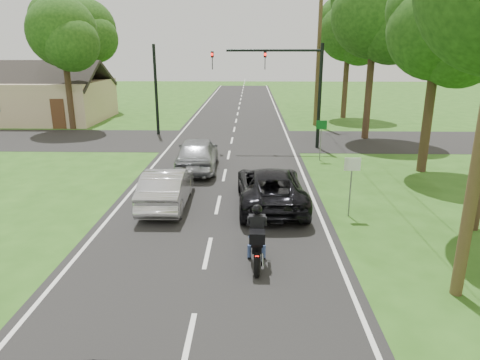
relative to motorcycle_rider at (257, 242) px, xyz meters
The scene contains 18 objects.
ground 1.70m from the motorcycle_rider, 155.10° to the left, with size 140.00×140.00×0.00m, color #295517.
road 10.77m from the motorcycle_rider, 97.54° to the left, with size 8.00×100.00×0.01m, color black.
cross_road 16.73m from the motorcycle_rider, 94.84° to the left, with size 60.00×7.00×0.01m, color black.
motorcycle_rider is the anchor object (origin of this frame).
dark_suv 4.69m from the motorcycle_rider, 83.08° to the left, with size 2.38×5.17×1.44m, color black.
silver_sedan 5.63m from the motorcycle_rider, 125.93° to the left, with size 1.51×4.32×1.42m, color silver.
silver_suv 9.99m from the motorcycle_rider, 106.12° to the left, with size 1.91×4.74×1.62m, color #9FA2A7.
traffic_signal 15.18m from the motorcycle_rider, 82.51° to the left, with size 6.38×0.44×6.00m.
signal_pole_far 19.93m from the motorcycle_rider, 109.51° to the left, with size 0.20×0.20×6.00m, color black.
utility_pole_far 23.57m from the motorcycle_rider, 78.06° to the left, with size 1.60×0.28×10.00m.
sign_white 4.99m from the motorcycle_rider, 47.86° to the left, with size 0.55×0.07×2.12m.
sign_green 12.18m from the motorcycle_rider, 73.31° to the left, with size 0.55×0.07×2.12m.
tree_row_c 13.77m from the motorcycle_rider, 48.58° to the left, with size 4.80×4.65×8.76m.
tree_row_d 20.20m from the motorcycle_rider, 66.17° to the left, with size 5.76×5.58×10.45m.
tree_row_e 28.31m from the motorcycle_rider, 73.03° to the left, with size 5.28×5.12×9.61m.
tree_left_near 24.99m from the motorcycle_rider, 122.74° to the left, with size 5.12×4.96×9.22m.
tree_left_far 34.57m from the motorcycle_rider, 116.42° to the left, with size 5.76×5.58×10.14m.
house 30.20m from the motorcycle_rider, 125.23° to the left, with size 10.20×8.00×4.84m.
Camera 1 is at (1.23, -11.20, 5.64)m, focal length 32.00 mm.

